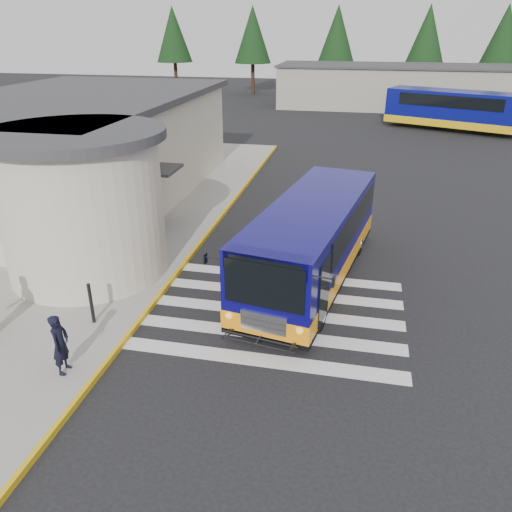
% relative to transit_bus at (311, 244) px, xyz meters
% --- Properties ---
extents(ground, '(140.00, 140.00, 0.00)m').
position_rel_transit_bus_xyz_m(ground, '(-0.46, -1.62, -1.29)').
color(ground, black).
rests_on(ground, ground).
extents(sidewalk, '(10.00, 34.00, 0.15)m').
position_rel_transit_bus_xyz_m(sidewalk, '(-9.46, 2.38, -1.22)').
color(sidewalk, gray).
rests_on(sidewalk, ground).
extents(curb_strip, '(0.12, 34.00, 0.16)m').
position_rel_transit_bus_xyz_m(curb_strip, '(-4.51, 2.38, -1.21)').
color(curb_strip, gold).
rests_on(curb_strip, ground).
extents(station_building, '(12.70, 18.70, 4.80)m').
position_rel_transit_bus_xyz_m(station_building, '(-11.31, 5.28, 1.27)').
color(station_building, beige).
rests_on(station_building, ground).
extents(crosswalk, '(8.00, 5.35, 0.01)m').
position_rel_transit_bus_xyz_m(crosswalk, '(-0.96, -2.42, -1.29)').
color(crosswalk, silver).
rests_on(crosswalk, ground).
extents(depot_building, '(26.40, 8.40, 4.20)m').
position_rel_transit_bus_xyz_m(depot_building, '(5.54, 40.38, 0.81)').
color(depot_building, gray).
rests_on(depot_building, ground).
extents(tree_line, '(58.40, 4.40, 10.00)m').
position_rel_transit_bus_xyz_m(tree_line, '(5.82, 48.38, 5.48)').
color(tree_line, black).
rests_on(tree_line, ground).
extents(transit_bus, '(4.46, 9.84, 2.70)m').
position_rel_transit_bus_xyz_m(transit_bus, '(0.00, 0.00, 0.00)').
color(transit_bus, '#0C0860').
rests_on(transit_bus, ground).
extents(pedestrian_a, '(0.43, 0.61, 1.57)m').
position_rel_transit_bus_xyz_m(pedestrian_a, '(-5.30, -6.43, -0.36)').
color(pedestrian_a, black).
rests_on(pedestrian_a, sidewalk).
extents(bollard, '(0.10, 0.10, 1.23)m').
position_rel_transit_bus_xyz_m(bollard, '(-5.72, -4.25, -0.53)').
color(bollard, black).
rests_on(bollard, sidewalk).
extents(far_bus_a, '(10.66, 6.77, 2.67)m').
position_rel_transit_bus_xyz_m(far_bus_a, '(8.35, 28.65, 0.44)').
color(far_bus_a, '#080C62').
rests_on(far_bus_a, ground).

